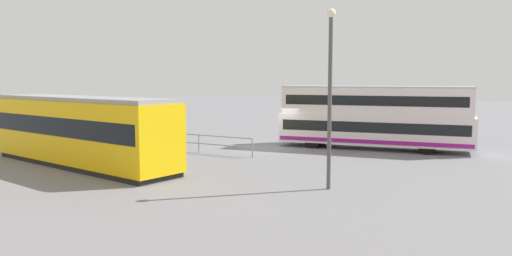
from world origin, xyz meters
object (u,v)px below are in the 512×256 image
at_px(street_lamp, 330,85).
at_px(tram_yellow, 81,130).
at_px(info_sign, 152,122).
at_px(double_decker_bus, 374,117).
at_px(pedestrian_near_railing, 178,131).

bearing_deg(street_lamp, tram_yellow, 8.84).
bearing_deg(info_sign, double_decker_bus, -146.28).
distance_m(double_decker_bus, pedestrian_near_railing, 12.37).
relative_size(tram_yellow, street_lamp, 1.81).
distance_m(pedestrian_near_railing, street_lamp, 14.30).
bearing_deg(double_decker_bus, street_lamp, 100.69).
xyz_separation_m(pedestrian_near_railing, info_sign, (0.81, 1.41, 0.70)).
height_order(pedestrian_near_railing, street_lamp, street_lamp).
height_order(double_decker_bus, street_lamp, street_lamp).
bearing_deg(pedestrian_near_railing, street_lamp, 156.94).
bearing_deg(tram_yellow, info_sign, -80.23).
bearing_deg(pedestrian_near_railing, info_sign, 60.12).
bearing_deg(tram_yellow, street_lamp, -171.16).
height_order(double_decker_bus, tram_yellow, double_decker_bus).
relative_size(info_sign, street_lamp, 0.36).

